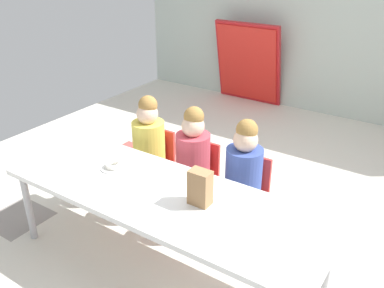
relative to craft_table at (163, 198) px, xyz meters
name	(u,v)px	position (x,y,z in m)	size (l,w,h in m)	color
ground_plane	(221,219)	(0.05, 0.67, -0.54)	(5.47, 5.47, 0.02)	silver
back_wall	(342,10)	(0.05, 3.41, 0.74)	(5.47, 0.10, 2.55)	#B2C1B7
craft_table	(163,198)	(0.00, 0.00, 0.00)	(2.13, 0.73, 0.58)	white
seated_child_near_camera	(149,140)	(-0.59, 0.60, 0.02)	(0.32, 0.31, 0.92)	red
seated_child_middle_seat	(194,153)	(-0.16, 0.60, 0.02)	(0.32, 0.31, 0.92)	red
seated_child_far_right	(244,169)	(0.27, 0.60, 0.02)	(0.32, 0.31, 0.92)	red
folded_activity_table	(248,63)	(-1.02, 3.21, 0.00)	(0.90, 0.29, 1.09)	red
paper_bag_brown	(200,188)	(0.26, 0.03, 0.15)	(0.13, 0.09, 0.22)	#9E754C
paper_plate_near_edge	(113,167)	(-0.47, 0.06, 0.05)	(0.18, 0.18, 0.01)	white
donut_powdered_on_plate	(113,165)	(-0.47, 0.06, 0.07)	(0.12, 0.12, 0.03)	white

